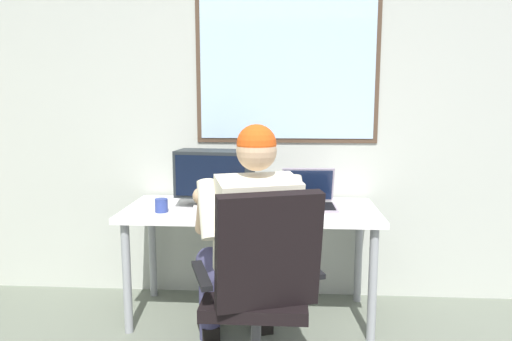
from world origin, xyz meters
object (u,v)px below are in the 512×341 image
(desk, at_px, (251,219))
(desk_speaker, at_px, (268,190))
(office_chair, at_px, (262,280))
(wine_glass, at_px, (266,198))
(coffee_mug, at_px, (161,205))
(laptop, at_px, (309,197))
(crt_monitor, at_px, (215,174))
(person_seated, at_px, (250,243))

(desk, xyz_separation_m, desk_speaker, (0.10, 0.12, 0.16))
(office_chair, bearing_deg, desk, 97.80)
(office_chair, relative_size, desk_speaker, 5.58)
(desk, distance_m, office_chair, 0.81)
(wine_glass, bearing_deg, coffee_mug, -177.21)
(wine_glass, height_order, desk_speaker, desk_speaker)
(desk, xyz_separation_m, office_chair, (0.11, -0.80, -0.07))
(desk, bearing_deg, laptop, 9.03)
(crt_monitor, distance_m, desk_speaker, 0.36)
(office_chair, relative_size, crt_monitor, 2.02)
(laptop, distance_m, desk_speaker, 0.27)
(person_seated, height_order, desk_speaker, person_seated)
(office_chair, distance_m, desk_speaker, 0.95)
(office_chair, xyz_separation_m, coffee_mug, (-0.63, 0.65, 0.19))
(person_seated, bearing_deg, desk_speaker, 84.54)
(office_chair, xyz_separation_m, wine_glass, (-0.01, 0.68, 0.23))
(wine_glass, bearing_deg, crt_monitor, 155.96)
(office_chair, height_order, laptop, office_chair)
(office_chair, distance_m, wine_glass, 0.72)
(office_chair, xyz_separation_m, laptop, (0.25, 0.86, 0.21))
(laptop, bearing_deg, office_chair, -106.11)
(office_chair, height_order, coffee_mug, office_chair)
(person_seated, height_order, coffee_mug, person_seated)
(desk_speaker, relative_size, coffee_mug, 2.21)
(person_seated, relative_size, crt_monitor, 2.56)
(person_seated, distance_m, laptop, 0.70)
(laptop, xyz_separation_m, coffee_mug, (-0.88, -0.21, -0.02))
(office_chair, height_order, person_seated, person_seated)
(person_seated, bearing_deg, office_chair, -73.39)
(crt_monitor, bearing_deg, wine_glass, -24.04)
(desk_speaker, bearing_deg, wine_glass, -90.19)
(crt_monitor, height_order, wine_glass, crt_monitor)
(person_seated, relative_size, laptop, 3.72)
(desk, bearing_deg, coffee_mug, -164.05)
(desk, height_order, laptop, laptop)
(person_seated, xyz_separation_m, wine_glass, (0.06, 0.43, 0.14))
(desk, relative_size, desk_speaker, 8.71)
(desk, relative_size, wine_glass, 12.34)
(wine_glass, distance_m, desk_speaker, 0.24)
(office_chair, bearing_deg, laptop, 73.89)
(office_chair, height_order, desk_speaker, office_chair)
(laptop, bearing_deg, desk_speaker, 166.52)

